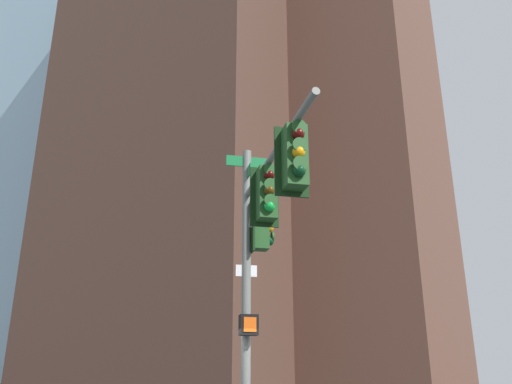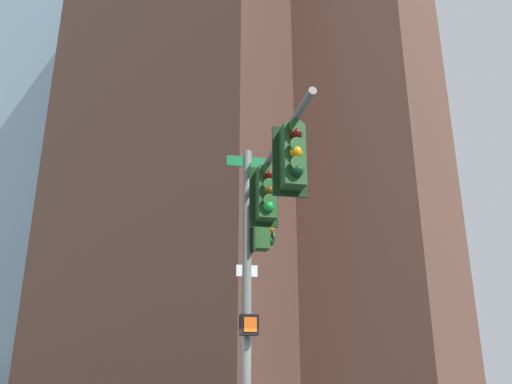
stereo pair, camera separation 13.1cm
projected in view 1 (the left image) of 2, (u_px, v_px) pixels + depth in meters
The scene contains 5 objects.
signal_pole_assembly at pixel (263, 227), 10.18m from camera, with size 3.59×3.87×6.41m.
building_brick_nearside at pixel (325, 121), 56.57m from camera, with size 21.00×18.30×54.67m, color brown.
building_brick_midblock at pixel (187, 165), 52.71m from camera, with size 22.94×17.81×42.88m, color #4C3328.
building_glass_tower at pixel (122, 95), 73.89m from camera, with size 27.00×26.37×77.09m, color #8CB2C6.
building_brick_farside at pixel (218, 240), 68.19m from camera, with size 20.74×17.51×36.35m, color #845B47.
Camera 1 is at (6.16, -9.50, 1.60)m, focal length 37.44 mm.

